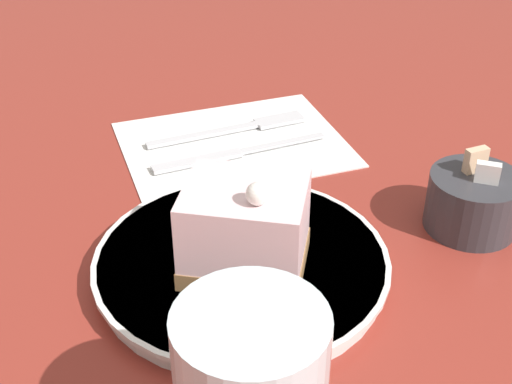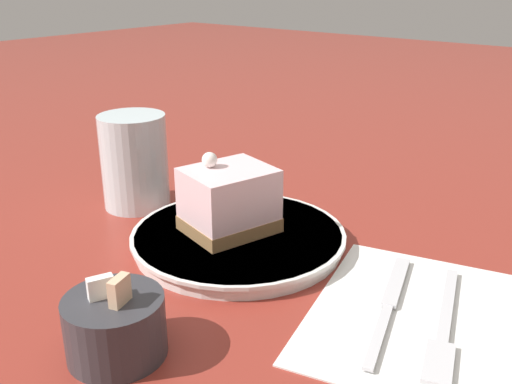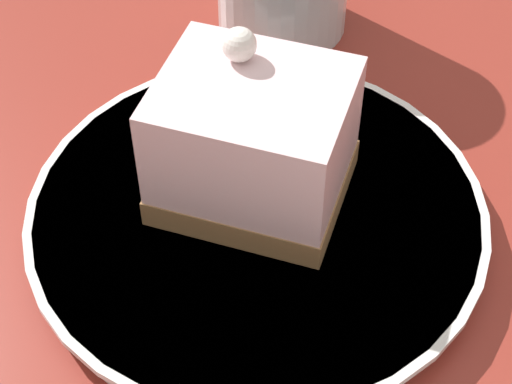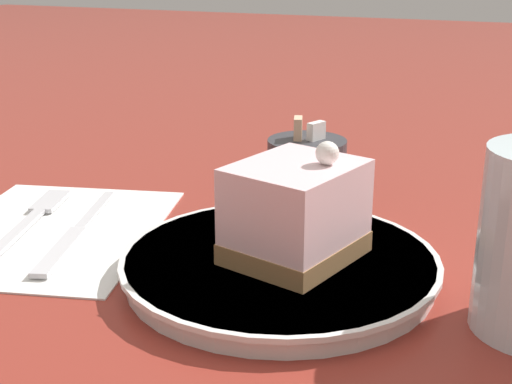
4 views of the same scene
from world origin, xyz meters
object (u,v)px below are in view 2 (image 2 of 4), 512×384
object	(u,v)px
cake_slice	(226,199)
sugar_bowl	(115,326)
fork	(444,330)
knife	(391,296)
drinking_glass	(135,161)
plate	(238,238)

from	to	relation	value
cake_slice	sugar_bowl	xyz separation A→B (m)	(-0.06, 0.20, -0.03)
cake_slice	sugar_bowl	distance (m)	0.21
fork	knife	bearing A→B (deg)	-36.87
cake_slice	knife	world-z (taller)	cake_slice
sugar_bowl	drinking_glass	distance (m)	0.31
sugar_bowl	cake_slice	bearing A→B (deg)	-73.01
drinking_glass	fork	bearing A→B (deg)	176.32
knife	drinking_glass	bearing A→B (deg)	-17.98
plate	sugar_bowl	distance (m)	0.21
plate	fork	world-z (taller)	plate
plate	sugar_bowl	world-z (taller)	sugar_bowl
fork	sugar_bowl	size ratio (longest dim) A/B	2.20
cake_slice	sugar_bowl	size ratio (longest dim) A/B	1.37
sugar_bowl	fork	bearing A→B (deg)	-136.24
cake_slice	plate	bearing A→B (deg)	-155.59
fork	cake_slice	bearing A→B (deg)	-20.64
knife	fork	bearing A→B (deg)	143.13
plate	sugar_bowl	bearing A→B (deg)	102.89
fork	knife	size ratio (longest dim) A/B	0.96
fork	sugar_bowl	world-z (taller)	sugar_bowl
plate	drinking_glass	size ratio (longest dim) A/B	1.98
fork	drinking_glass	size ratio (longest dim) A/B	1.46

